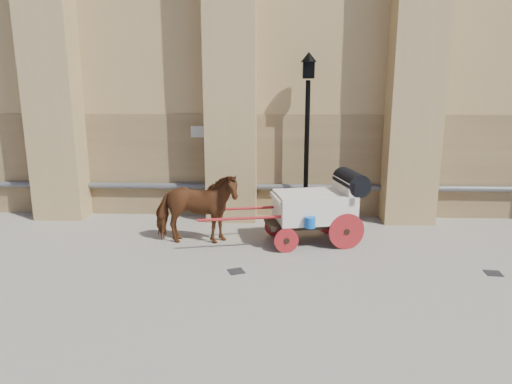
{
  "coord_description": "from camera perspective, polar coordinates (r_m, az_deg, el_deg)",
  "views": [
    {
      "loc": [
        0.26,
        -9.16,
        3.74
      ],
      "look_at": [
        -0.21,
        1.52,
        1.29
      ],
      "focal_mm": 32.0,
      "sensor_mm": 36.0,
      "label": 1
    }
  ],
  "objects": [
    {
      "name": "ground",
      "position": [
        9.9,
        0.86,
        -9.28
      ],
      "size": [
        90.0,
        90.0,
        0.0
      ],
      "primitive_type": "plane",
      "color": "gray",
      "rests_on": "ground"
    },
    {
      "name": "drain_grate_far",
      "position": [
        10.73,
        27.54,
        -8.99
      ],
      "size": [
        0.35,
        0.35,
        0.01
      ],
      "primitive_type": "cube",
      "rotation": [
        0.0,
        0.0,
        -0.1
      ],
      "color": "black",
      "rests_on": "ground"
    },
    {
      "name": "carriage",
      "position": [
        11.23,
        7.94,
        -1.58
      ],
      "size": [
        4.18,
        1.88,
        1.77
      ],
      "rotation": [
        0.0,
        0.0,
        0.21
      ],
      "color": "black",
      "rests_on": "ground"
    },
    {
      "name": "street_lamp",
      "position": [
        12.7,
        6.38,
        7.21
      ],
      "size": [
        0.44,
        0.44,
        4.67
      ],
      "color": "black",
      "rests_on": "ground"
    },
    {
      "name": "horse",
      "position": [
        11.14,
        -7.49,
        -2.09
      ],
      "size": [
        2.11,
        1.01,
        1.76
      ],
      "primitive_type": "imported",
      "rotation": [
        0.0,
        0.0,
        1.6
      ],
      "color": "brown",
      "rests_on": "ground"
    },
    {
      "name": "drain_grate_near",
      "position": [
        9.65,
        -2.5,
        -9.87
      ],
      "size": [
        0.42,
        0.42,
        0.01
      ],
      "primitive_type": "cube",
      "rotation": [
        0.0,
        0.0,
        0.39
      ],
      "color": "black",
      "rests_on": "ground"
    }
  ]
}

